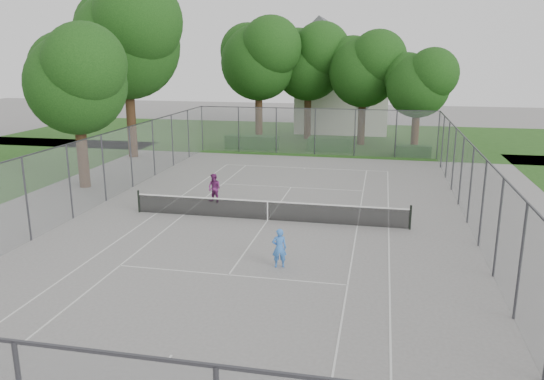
% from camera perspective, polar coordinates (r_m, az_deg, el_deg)
% --- Properties ---
extents(ground, '(120.00, 120.00, 0.00)m').
position_cam_1_polar(ground, '(24.55, -0.48, -3.28)').
color(ground, slate).
rests_on(ground, ground).
extents(grass_far, '(60.00, 20.00, 0.00)m').
position_cam_1_polar(grass_far, '(49.67, 5.92, 5.69)').
color(grass_far, '#1F4714').
rests_on(grass_far, ground).
extents(court_markings, '(11.03, 23.83, 0.01)m').
position_cam_1_polar(court_markings, '(24.55, -0.48, -3.27)').
color(court_markings, silver).
rests_on(court_markings, ground).
extents(tennis_net, '(12.87, 0.10, 1.10)m').
position_cam_1_polar(tennis_net, '(24.40, -0.48, -2.14)').
color(tennis_net, black).
rests_on(tennis_net, ground).
extents(perimeter_fence, '(18.08, 34.08, 3.52)m').
position_cam_1_polar(perimeter_fence, '(24.06, -0.49, 0.83)').
color(perimeter_fence, '#38383D').
rests_on(perimeter_fence, ground).
extents(tree_far_left, '(7.39, 6.74, 10.62)m').
position_cam_1_polar(tree_far_left, '(46.51, -1.37, 14.20)').
color(tree_far_left, '#331F12').
rests_on(tree_far_left, ground).
extents(tree_far_midleft, '(7.12, 6.50, 10.23)m').
position_cam_1_polar(tree_far_midleft, '(47.99, 4.04, 13.85)').
color(tree_far_midleft, '#331F12').
rests_on(tree_far_midleft, ground).
extents(tree_far_midright, '(6.56, 5.99, 9.43)m').
position_cam_1_polar(tree_far_midright, '(45.28, 9.95, 12.95)').
color(tree_far_midright, '#331F12').
rests_on(tree_far_midright, ground).
extents(tree_far_right, '(5.56, 5.08, 7.99)m').
position_cam_1_polar(tree_far_right, '(42.80, 15.58, 11.25)').
color(tree_far_right, '#331F12').
rests_on(tree_far_right, ground).
extents(tree_side_back, '(8.82, 8.06, 12.68)m').
position_cam_1_polar(tree_side_back, '(40.42, -15.37, 15.70)').
color(tree_side_back, '#331F12').
rests_on(tree_side_back, ground).
extents(tree_side_front, '(6.37, 5.82, 9.16)m').
position_cam_1_polar(tree_side_front, '(31.63, -20.32, 11.42)').
color(tree_side_front, '#331F12').
rests_on(tree_side_front, ground).
extents(hedge_left, '(4.26, 1.28, 1.06)m').
position_cam_1_polar(hedge_left, '(43.17, -2.18, 5.16)').
color(hedge_left, '#194416').
rests_on(hedge_left, ground).
extents(hedge_mid, '(3.44, 0.98, 1.08)m').
position_cam_1_polar(hedge_mid, '(42.24, 6.27, 4.89)').
color(hedge_mid, '#194416').
rests_on(hedge_mid, ground).
extents(hedge_right, '(2.69, 0.99, 0.81)m').
position_cam_1_polar(hedge_right, '(41.30, 14.88, 4.08)').
color(hedge_right, '#194416').
rests_on(hedge_right, ground).
extents(house, '(8.73, 6.76, 10.86)m').
position_cam_1_polar(house, '(53.44, 7.69, 10.96)').
color(house, beige).
rests_on(house, ground).
extents(girl_player, '(0.61, 0.48, 1.46)m').
position_cam_1_polar(girl_player, '(19.08, 0.79, -6.25)').
color(girl_player, '#3979D7').
rests_on(girl_player, ground).
extents(woman_player, '(0.88, 0.79, 1.51)m').
position_cam_1_polar(woman_player, '(27.46, -6.22, 0.19)').
color(woman_player, '#742668').
rests_on(woman_player, ground).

